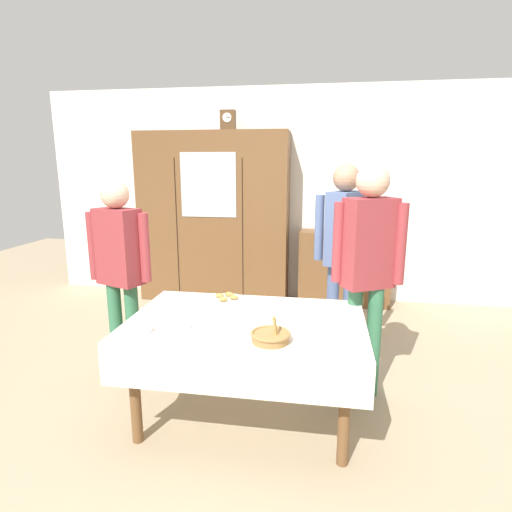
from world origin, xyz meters
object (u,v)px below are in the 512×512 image
Objects in this scene: tea_cup_center at (143,329)px; person_beside_shelf at (120,261)px; book_stack at (346,229)px; spoon_back_edge at (346,323)px; tea_cup_far_right at (181,326)px; tea_cup_mid_right at (280,306)px; spoon_front_edge at (197,303)px; mantel_clock at (228,120)px; dining_table at (246,335)px; pastry_plate at (226,298)px; bread_basket at (271,336)px; person_behind_table_left at (368,259)px; bookshelf_low at (344,268)px; tea_cup_back_edge at (220,329)px; wall_cabinet at (214,218)px; person_by_cabinet at (343,241)px.

person_beside_shelf reaches higher than tea_cup_center.
book_stack is 2.58m from spoon_back_edge.
tea_cup_far_right is 0.75m from tea_cup_mid_right.
spoon_front_edge is at bearing -13.33° from person_beside_shelf.
mantel_clock is 2.02× the size of spoon_front_edge.
dining_table is 0.45m from tea_cup_far_right.
pastry_plate reaches higher than spoon_back_edge.
spoon_back_edge is at bearing -92.37° from book_stack.
mantel_clock is 1.00× the size of bread_basket.
person_behind_table_left is 1.94m from person_beside_shelf.
bread_basket reaches higher than spoon_back_edge.
bread_basket is at bearing 0.72° from tea_cup_center.
book_stack reaches higher than tea_cup_center.
spoon_front_edge reaches higher than dining_table.
bookshelf_low is 4.04× the size of pastry_plate.
bread_basket is at bearing -100.85° from book_stack.
tea_cup_back_edge is 1.00× the size of tea_cup_center.
tea_cup_far_right reaches higher than spoon_front_edge.
book_stack reaches higher than spoon_back_edge.
tea_cup_center is at bearing -158.83° from tea_cup_far_right.
bookshelf_low is 0.50m from book_stack.
person_beside_shelf is (-1.88, -2.18, 0.53)m from bookshelf_low.
mantel_clock reaches higher than tea_cup_center.
book_stack is 0.14× the size of person_beside_shelf.
wall_cabinet reaches higher than tea_cup_far_right.
pastry_plate is at bearing 121.87° from bread_basket.
person_beside_shelf is 0.93× the size of person_by_cabinet.
mantel_clock is 2.77m from spoon_front_edge.
tea_cup_back_edge is (-0.12, -0.21, 0.13)m from dining_table.
dining_table is 1.43m from person_by_cabinet.
wall_cabinet is at bearing 110.99° from bread_basket.
bread_basket is at bearing -128.39° from person_behind_table_left.
tea_cup_far_right is (-1.14, -2.86, 0.30)m from bookshelf_low.
tea_cup_back_edge is (-0.89, -2.85, 0.30)m from bookshelf_low.
spoon_back_edge is at bearing 19.89° from tea_cup_back_edge.
book_stack is 3.08m from tea_cup_far_right.
tea_cup_back_edge is 0.83m from spoon_back_edge.
spoon_back_edge is at bearing -11.77° from spoon_front_edge.
person_by_cabinet is (0.47, 0.92, 0.32)m from tea_cup_mid_right.
book_stack is at bearing 2.00° from mantel_clock.
tea_cup_center is (-1.36, -2.94, 0.30)m from bookshelf_low.
bread_basket is 1.58m from person_by_cabinet.
wall_cabinet is 1.22× the size of person_behind_table_left.
tea_cup_center is (-1.36, -2.94, -0.20)m from book_stack.
wall_cabinet is 16.52× the size of tea_cup_center.
mantel_clock reaches higher than book_stack.
bread_basket is at bearing -54.94° from dining_table.
spoon_back_edge is at bearing -58.19° from wall_cabinet.
mantel_clock reaches higher than dining_table.
bread_basket is at bearing -89.42° from tea_cup_mid_right.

